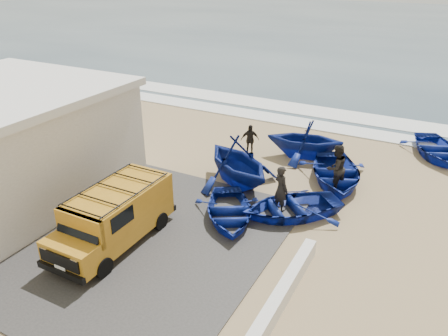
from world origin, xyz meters
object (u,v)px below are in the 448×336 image
at_px(fisherman_front, 281,189).
at_px(fisherman_back, 250,140).
at_px(boat_mid_left, 237,161).
at_px(van, 115,215).
at_px(boat_near_right, 291,206).
at_px(boat_near_left, 229,211).
at_px(boat_far_right, 437,149).
at_px(parapet, 276,305).
at_px(boat_far_left, 305,139).
at_px(boat_mid_right, 336,173).
at_px(fisherman_middle, 336,168).

bearing_deg(fisherman_front, fisherman_back, -21.27).
bearing_deg(fisherman_back, fisherman_front, -86.35).
height_order(boat_mid_left, fisherman_front, boat_mid_left).
distance_m(van, boat_near_right, 6.39).
bearing_deg(boat_near_left, fisherman_back, 76.69).
relative_size(van, boat_far_right, 1.18).
relative_size(parapet, boat_far_left, 1.67).
relative_size(van, boat_far_left, 1.29).
bearing_deg(parapet, boat_mid_right, 94.40).
xyz_separation_m(boat_mid_right, fisherman_front, (-1.24, -3.32, 0.49)).
bearing_deg(boat_far_left, boat_near_right, 1.21).
distance_m(parapet, boat_near_right, 5.13).
height_order(boat_near_right, boat_far_right, boat_far_right).
xyz_separation_m(van, boat_far_left, (3.29, 9.80, -0.12)).
distance_m(boat_mid_left, fisherman_back, 3.29).
bearing_deg(parapet, fisherman_front, 110.23).
relative_size(parapet, boat_near_right, 1.57).
xyz_separation_m(boat_far_right, fisherman_back, (-8.15, -4.00, 0.36)).
distance_m(boat_far_right, fisherman_back, 9.09).
bearing_deg(boat_mid_left, boat_far_right, -12.57).
distance_m(boat_near_right, boat_far_right, 9.56).
height_order(van, boat_mid_left, boat_mid_left).
distance_m(parapet, boat_far_right, 13.78).
height_order(parapet, boat_near_left, boat_near_left).
height_order(parapet, fisherman_back, fisherman_back).
bearing_deg(boat_far_right, fisherman_back, -175.88).
xyz_separation_m(boat_near_left, boat_mid_right, (2.65, 4.84, 0.08)).
relative_size(boat_mid_right, fisherman_back, 2.79).
height_order(van, boat_far_left, van).
bearing_deg(boat_far_left, fisherman_middle, 27.47).
distance_m(boat_mid_left, fisherman_front, 2.69).
xyz_separation_m(parapet, fisherman_back, (-5.18, 9.45, 0.49)).
bearing_deg(fisherman_middle, fisherman_front, 5.02).
height_order(boat_far_left, fisherman_middle, fisherman_middle).
bearing_deg(boat_mid_left, boat_near_left, -126.87).
relative_size(boat_near_left, fisherman_back, 2.31).
bearing_deg(fisherman_middle, boat_near_right, 15.38).
relative_size(boat_mid_left, fisherman_front, 2.19).
bearing_deg(van, boat_mid_left, 73.46).
height_order(boat_far_left, fisherman_front, boat_far_left).
height_order(boat_mid_right, boat_far_right, boat_mid_right).
xyz_separation_m(boat_near_left, boat_far_left, (0.60, 6.78, 0.58)).
xyz_separation_m(boat_mid_right, boat_far_right, (3.62, 5.02, -0.03)).
relative_size(parapet, boat_mid_left, 1.47).
height_order(boat_near_left, boat_mid_right, boat_mid_right).
xyz_separation_m(boat_near_left, fisherman_back, (-1.88, 5.85, 0.40)).
height_order(boat_mid_left, fisherman_middle, boat_mid_left).
xyz_separation_m(boat_near_left, boat_near_right, (1.92, 1.34, 0.03)).
distance_m(van, boat_near_left, 4.11).
xyz_separation_m(boat_near_left, fisherman_front, (1.41, 1.52, 0.56)).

